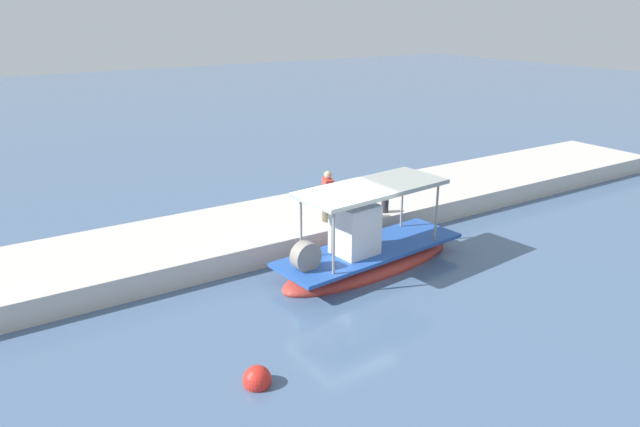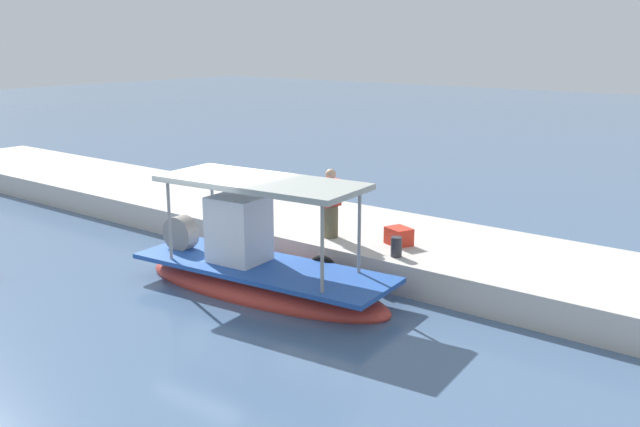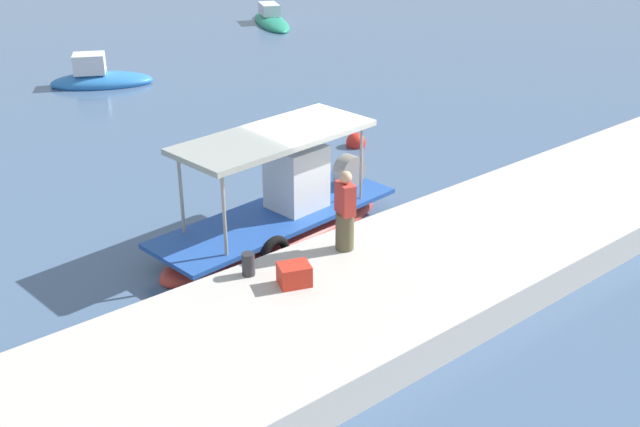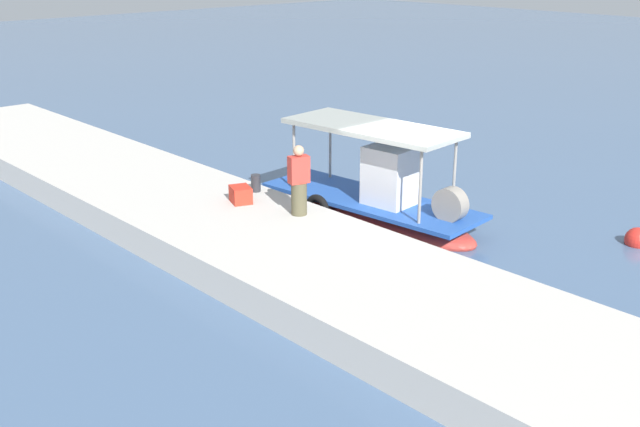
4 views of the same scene
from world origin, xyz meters
TOP-DOWN VIEW (x-y plane):
  - ground_plane at (0.00, 0.00)m, footprint 120.00×120.00m
  - dock_quay at (0.00, -3.61)m, footprint 36.00×3.95m
  - main_fishing_boat at (-0.94, -0.09)m, footprint 6.21×2.40m
  - fisherman_near_bollard at (-1.11, -2.40)m, footprint 0.45×0.51m
  - mooring_bollard at (-3.13, -2.06)m, footprint 0.24×0.24m
  - cargo_crate at (-2.70, -2.86)m, footprint 0.68×0.62m
  - marker_buoy at (4.27, 3.22)m, footprint 0.58×0.58m
  - moored_boat_near at (1.41, 14.30)m, footprint 4.05×3.18m
  - moored_boat_mid at (13.33, 19.82)m, footprint 3.48×5.43m

SIDE VIEW (x-z plane):
  - ground_plane at x=0.00m, z-range 0.00..0.00m
  - marker_buoy at x=4.27m, z-range -0.17..0.41m
  - moored_boat_mid at x=13.33m, z-range -0.45..0.75m
  - moored_boat_near at x=1.41m, z-range -0.50..0.93m
  - dock_quay at x=0.00m, z-range 0.00..0.69m
  - main_fishing_boat at x=-0.94m, z-range -0.95..1.82m
  - cargo_crate at x=-2.70m, z-range 0.69..1.08m
  - mooring_bollard at x=-3.13m, z-range 0.69..1.12m
  - fisherman_near_bollard at x=-1.11m, z-range 0.61..2.24m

